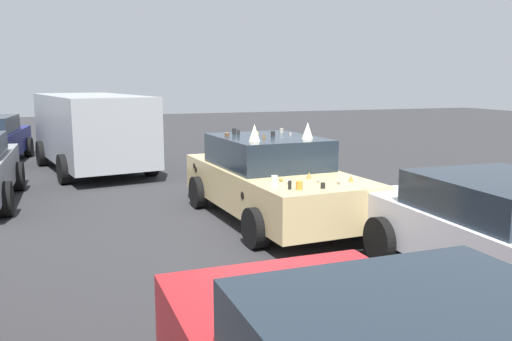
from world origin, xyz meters
name	(u,v)px	position (x,y,z in m)	size (l,w,h in m)	color
ground_plane	(272,219)	(0.00, 0.00, 0.00)	(60.00, 60.00, 0.00)	#2D2D30
art_car_decorated	(271,179)	(0.05, 0.00, 0.73)	(4.57, 2.29, 1.74)	#D8BC7F
parked_van_near_right	(92,128)	(6.46, 2.72, 1.16)	(5.58, 3.06, 2.05)	#9EA3A8
parked_sedan_behind_right	(510,233)	(-3.88, -1.49, 0.67)	(4.18, 2.12, 1.31)	white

